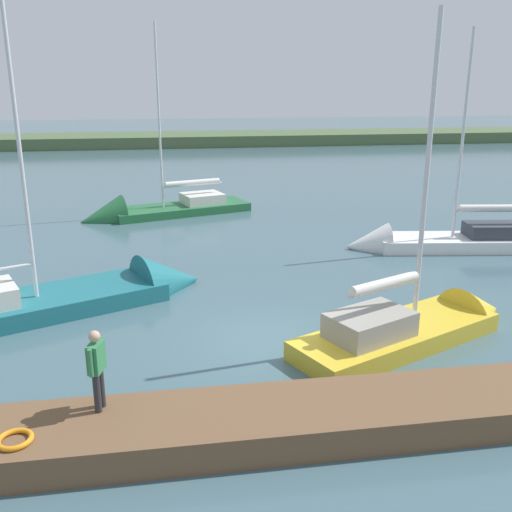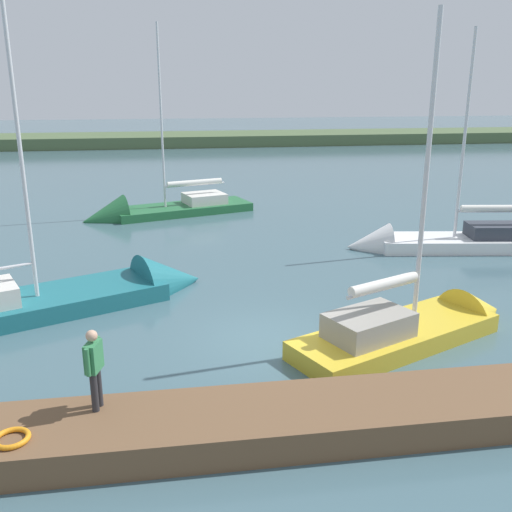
{
  "view_description": "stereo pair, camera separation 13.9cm",
  "coord_description": "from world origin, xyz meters",
  "px_view_note": "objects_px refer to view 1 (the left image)",
  "views": [
    {
      "loc": [
        2.64,
        14.18,
        6.8
      ],
      "look_at": [
        -0.05,
        -2.65,
        1.6
      ],
      "focal_mm": 40.23,
      "sensor_mm": 36.0,
      "label": 1
    },
    {
      "loc": [
        2.51,
        14.2,
        6.8
      ],
      "look_at": [
        -0.05,
        -2.65,
        1.6
      ],
      "focal_mm": 40.23,
      "sensor_mm": 36.0,
      "label": 2
    }
  ],
  "objects_px": {
    "sailboat_behind_pier": "(148,214)",
    "sailboat_inner_slip": "(424,329)",
    "sailboat_near_dock": "(74,301)",
    "sailboat_outer_mooring": "(435,244)",
    "life_ring_buoy": "(15,440)",
    "person_on_dock": "(97,365)"
  },
  "relations": [
    {
      "from": "sailboat_inner_slip",
      "to": "sailboat_outer_mooring",
      "type": "distance_m",
      "value": 9.14
    },
    {
      "from": "sailboat_near_dock",
      "to": "sailboat_behind_pier",
      "type": "height_order",
      "value": "sailboat_near_dock"
    },
    {
      "from": "sailboat_inner_slip",
      "to": "person_on_dock",
      "type": "bearing_deg",
      "value": 178.38
    },
    {
      "from": "life_ring_buoy",
      "to": "sailboat_outer_mooring",
      "type": "relative_size",
      "value": 0.07
    },
    {
      "from": "sailboat_inner_slip",
      "to": "life_ring_buoy",
      "type": "bearing_deg",
      "value": 179.78
    },
    {
      "from": "sailboat_inner_slip",
      "to": "sailboat_outer_mooring",
      "type": "bearing_deg",
      "value": 37.94
    },
    {
      "from": "sailboat_behind_pier",
      "to": "sailboat_near_dock",
      "type": "bearing_deg",
      "value": 62.9
    },
    {
      "from": "sailboat_near_dock",
      "to": "sailboat_outer_mooring",
      "type": "distance_m",
      "value": 14.86
    },
    {
      "from": "sailboat_near_dock",
      "to": "sailboat_inner_slip",
      "type": "relative_size",
      "value": 1.22
    },
    {
      "from": "sailboat_behind_pier",
      "to": "sailboat_inner_slip",
      "type": "bearing_deg",
      "value": 98.37
    },
    {
      "from": "sailboat_behind_pier",
      "to": "person_on_dock",
      "type": "distance_m",
      "value": 19.81
    },
    {
      "from": "sailboat_near_dock",
      "to": "person_on_dock",
      "type": "distance_m",
      "value": 7.62
    },
    {
      "from": "sailboat_near_dock",
      "to": "person_on_dock",
      "type": "relative_size",
      "value": 6.94
    },
    {
      "from": "life_ring_buoy",
      "to": "sailboat_inner_slip",
      "type": "bearing_deg",
      "value": -155.74
    },
    {
      "from": "life_ring_buoy",
      "to": "sailboat_inner_slip",
      "type": "xyz_separation_m",
      "value": [
        -9.81,
        -4.42,
        -0.53
      ]
    },
    {
      "from": "life_ring_buoy",
      "to": "sailboat_behind_pier",
      "type": "xyz_separation_m",
      "value": [
        -1.91,
        -20.63,
        -0.57
      ]
    },
    {
      "from": "sailboat_near_dock",
      "to": "sailboat_inner_slip",
      "type": "bearing_deg",
      "value": -44.49
    },
    {
      "from": "sailboat_near_dock",
      "to": "life_ring_buoy",
      "type": "bearing_deg",
      "value": -112.61
    },
    {
      "from": "life_ring_buoy",
      "to": "person_on_dock",
      "type": "height_order",
      "value": "person_on_dock"
    },
    {
      "from": "sailboat_outer_mooring",
      "to": "person_on_dock",
      "type": "bearing_deg",
      "value": 50.64
    },
    {
      "from": "sailboat_behind_pier",
      "to": "sailboat_inner_slip",
      "type": "distance_m",
      "value": 18.03
    },
    {
      "from": "sailboat_inner_slip",
      "to": "sailboat_outer_mooring",
      "type": "height_order",
      "value": "sailboat_outer_mooring"
    }
  ]
}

